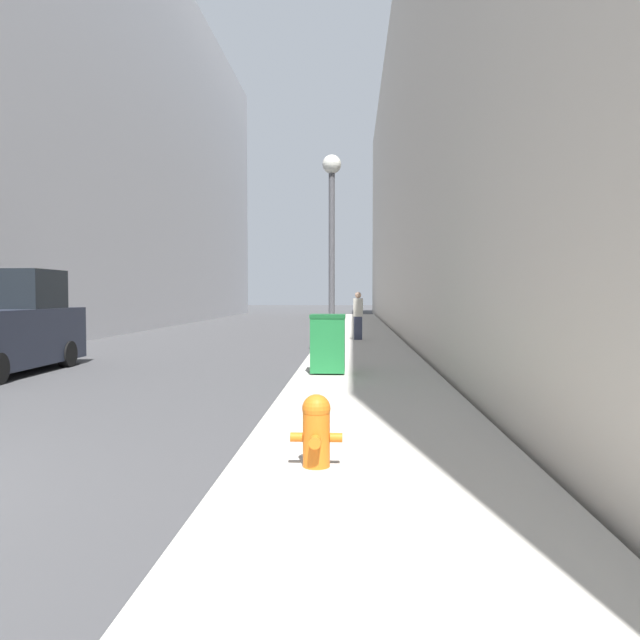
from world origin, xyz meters
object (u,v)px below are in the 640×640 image
object	(u,v)px
trash_bin	(328,343)
lamppost	(332,226)
fire_hydrant	(316,429)
pedestrian_on_sidewalk	(358,316)

from	to	relation	value
trash_bin	lamppost	size ratio (longest dim) A/B	0.23
fire_hydrant	lamppost	size ratio (longest dim) A/B	0.13
trash_bin	pedestrian_on_sidewalk	distance (m)	9.84
lamppost	fire_hydrant	bearing A→B (deg)	-88.80
trash_bin	lamppost	xyz separation A→B (m)	(-0.07, 4.33, 2.93)
trash_bin	pedestrian_on_sidewalk	size ratio (longest dim) A/B	0.71
fire_hydrant	pedestrian_on_sidewalk	size ratio (longest dim) A/B	0.40
pedestrian_on_sidewalk	trash_bin	bearing A→B (deg)	-94.18
lamppost	trash_bin	bearing A→B (deg)	-89.11
fire_hydrant	trash_bin	size ratio (longest dim) A/B	0.56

